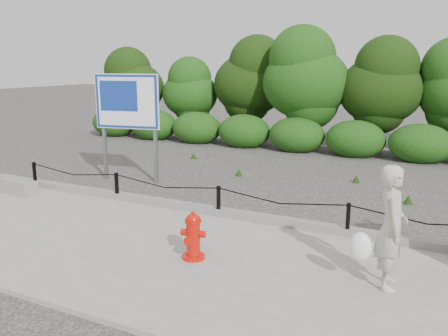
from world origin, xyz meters
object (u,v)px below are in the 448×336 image
Objects in this scene: fire_hydrant at (193,237)px; concrete_block at (18,187)px; advertising_sign at (127,106)px; pedestrian at (389,228)px.

concrete_block is at bearing 157.35° from fire_hydrant.
advertising_sign is (-4.10, 3.74, 1.50)m from fire_hydrant.
pedestrian is (2.76, 0.38, 0.46)m from fire_hydrant.
fire_hydrant reaches higher than concrete_block.
pedestrian is at bearing -37.32° from advertising_sign.
fire_hydrant is 0.45× the size of pedestrian.
advertising_sign is at bearing 129.15° from fire_hydrant.
advertising_sign is at bearing 60.24° from concrete_block.
fire_hydrant is at bearing -53.56° from advertising_sign.
fire_hydrant is 0.74× the size of concrete_block.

